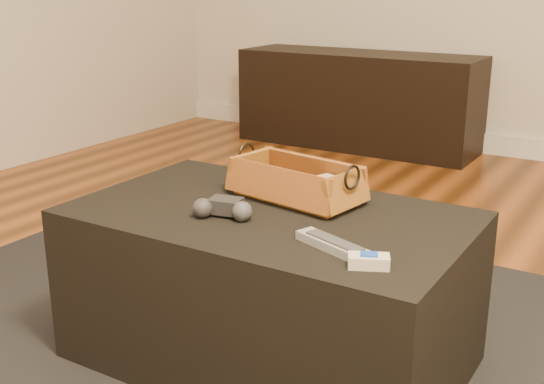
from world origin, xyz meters
The scene contains 9 objects.
media_cabinet centered at (-1.09, 2.51, 0.29)m, with size 1.45×0.45×0.57m, color black.
area_rug centered at (-0.25, 0.05, 0.01)m, with size 2.60×2.00×0.01m, color black.
ottoman centered at (-0.25, 0.10, 0.22)m, with size 1.00×0.60×0.42m, color black.
tv_remote centered at (-0.26, 0.21, 0.45)m, with size 0.19×0.04×0.02m, color black.
cloth_bundle centered at (-0.14, 0.24, 0.47)m, with size 0.10×0.07×0.05m, color tan.
wicker_basket centered at (-0.24, 0.22, 0.47)m, with size 0.39×0.25×0.13m.
game_controller centered at (-0.32, 0.00, 0.46)m, with size 0.16×0.11×0.05m.
silver_remote centered at (0.01, -0.05, 0.44)m, with size 0.21×0.12×0.02m.
cream_gadget centered at (0.11, -0.09, 0.45)m, with size 0.09×0.07×0.03m.
Camera 1 is at (0.61, -1.29, 1.00)m, focal length 45.00 mm.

